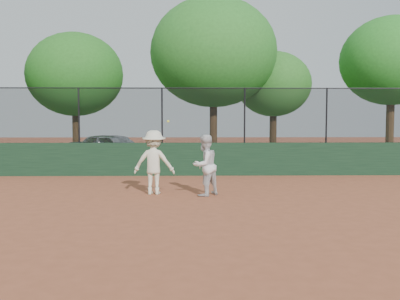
{
  "coord_description": "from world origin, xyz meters",
  "views": [
    {
      "loc": [
        0.55,
        -10.19,
        2.07
      ],
      "look_at": [
        0.8,
        2.2,
        1.2
      ],
      "focal_mm": 40.0,
      "sensor_mm": 36.0,
      "label": 1
    }
  ],
  "objects_px": {
    "parked_car": "(114,150)",
    "tree_2": "(214,53)",
    "tree_1": "(75,75)",
    "tree_4": "(392,61)",
    "player_main": "(154,162)",
    "player_second": "(205,165)",
    "tree_3": "(274,84)"
  },
  "relations": [
    {
      "from": "tree_2",
      "to": "tree_4",
      "type": "xyz_separation_m",
      "value": [
        8.15,
        -0.39,
        -0.42
      ]
    },
    {
      "from": "tree_4",
      "to": "tree_1",
      "type": "bearing_deg",
      "value": 169.95
    },
    {
      "from": "player_second",
      "to": "player_main",
      "type": "height_order",
      "value": "player_main"
    },
    {
      "from": "parked_car",
      "to": "tree_2",
      "type": "height_order",
      "value": "tree_2"
    },
    {
      "from": "parked_car",
      "to": "tree_1",
      "type": "distance_m",
      "value": 5.71
    },
    {
      "from": "player_second",
      "to": "tree_1",
      "type": "height_order",
      "value": "tree_1"
    },
    {
      "from": "tree_2",
      "to": "tree_4",
      "type": "bearing_deg",
      "value": -2.73
    },
    {
      "from": "tree_3",
      "to": "tree_4",
      "type": "bearing_deg",
      "value": -25.14
    },
    {
      "from": "tree_3",
      "to": "tree_4",
      "type": "relative_size",
      "value": 0.81
    },
    {
      "from": "tree_1",
      "to": "tree_4",
      "type": "height_order",
      "value": "tree_4"
    },
    {
      "from": "parked_car",
      "to": "tree_2",
      "type": "distance_m",
      "value": 6.36
    },
    {
      "from": "tree_2",
      "to": "tree_4",
      "type": "height_order",
      "value": "tree_2"
    },
    {
      "from": "player_second",
      "to": "tree_2",
      "type": "bearing_deg",
      "value": -138.1
    },
    {
      "from": "player_second",
      "to": "tree_2",
      "type": "height_order",
      "value": "tree_2"
    },
    {
      "from": "parked_car",
      "to": "tree_2",
      "type": "relative_size",
      "value": 0.56
    },
    {
      "from": "parked_car",
      "to": "tree_1",
      "type": "bearing_deg",
      "value": 65.16
    },
    {
      "from": "tree_1",
      "to": "tree_2",
      "type": "bearing_deg",
      "value": -18.18
    },
    {
      "from": "parked_car",
      "to": "tree_3",
      "type": "height_order",
      "value": "tree_3"
    },
    {
      "from": "player_second",
      "to": "player_main",
      "type": "distance_m",
      "value": 1.41
    },
    {
      "from": "tree_1",
      "to": "tree_4",
      "type": "relative_size",
      "value": 0.96
    },
    {
      "from": "tree_4",
      "to": "parked_car",
      "type": "bearing_deg",
      "value": -175.79
    },
    {
      "from": "tree_1",
      "to": "tree_3",
      "type": "bearing_deg",
      "value": -1.92
    },
    {
      "from": "player_second",
      "to": "tree_4",
      "type": "distance_m",
      "value": 12.87
    },
    {
      "from": "parked_car",
      "to": "player_second",
      "type": "height_order",
      "value": "player_second"
    },
    {
      "from": "tree_3",
      "to": "tree_4",
      "type": "height_order",
      "value": "tree_4"
    },
    {
      "from": "player_main",
      "to": "tree_2",
      "type": "xyz_separation_m",
      "value": [
        2.06,
        8.62,
        4.25
      ]
    },
    {
      "from": "player_main",
      "to": "player_second",
      "type": "bearing_deg",
      "value": -11.45
    },
    {
      "from": "player_main",
      "to": "tree_4",
      "type": "height_order",
      "value": "tree_4"
    },
    {
      "from": "player_main",
      "to": "tree_3",
      "type": "distance_m",
      "value": 12.16
    },
    {
      "from": "player_main",
      "to": "tree_2",
      "type": "relative_size",
      "value": 0.27
    },
    {
      "from": "player_second",
      "to": "tree_4",
      "type": "bearing_deg",
      "value": -179.78
    },
    {
      "from": "player_main",
      "to": "tree_2",
      "type": "distance_m",
      "value": 9.83
    }
  ]
}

